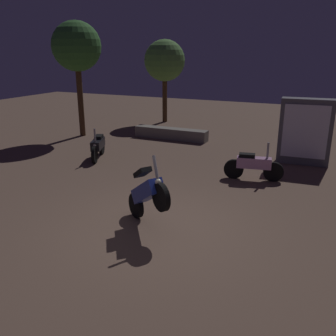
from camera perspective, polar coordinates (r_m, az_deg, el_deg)
ground_plane at (r=7.68m, az=-1.64°, el=-9.26°), size 40.00×40.00×0.00m
motorcycle_blue_foreground at (r=7.39m, az=-3.26°, el=-4.04°), size 1.43×1.02×1.63m
motorcycle_black_parked_left at (r=12.55m, az=-10.94°, el=3.44°), size 0.73×1.57×1.11m
motorcycle_pink_parked_right at (r=10.51m, az=13.29°, el=0.46°), size 1.65×0.48×1.11m
tree_left_bg at (r=15.91m, az=-14.18°, el=17.90°), size 2.00×2.00×4.69m
tree_right_bg at (r=18.72m, az=-0.53°, el=16.44°), size 2.02×2.02×4.07m
kiosk_billboard at (r=12.42m, az=20.73°, el=5.37°), size 1.63×0.64×2.10m
planter_wall_low at (r=15.19m, az=0.45°, el=5.44°), size 3.14×0.50×0.45m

